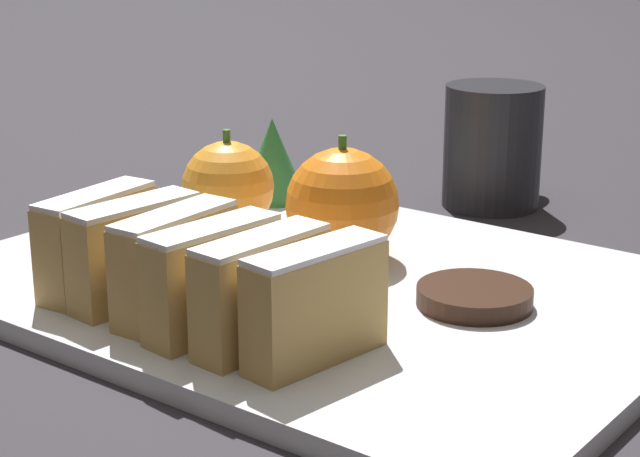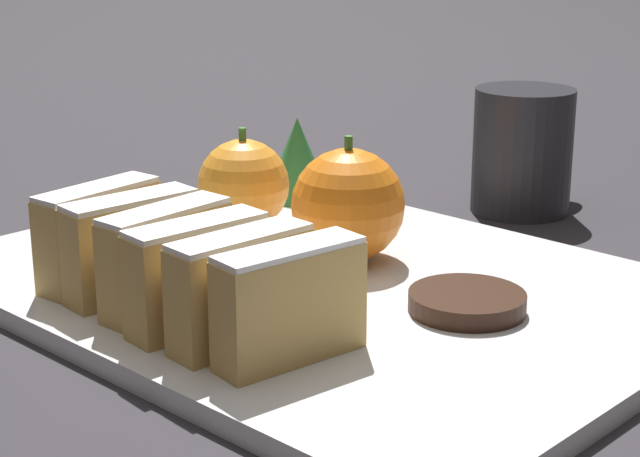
{
  "view_description": "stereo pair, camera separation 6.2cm",
  "coord_description": "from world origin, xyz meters",
  "px_view_note": "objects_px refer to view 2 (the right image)",
  "views": [
    {
      "loc": [
        -0.47,
        -0.36,
        0.22
      ],
      "look_at": [
        0.0,
        0.0,
        0.04
      ],
      "focal_mm": 60.0,
      "sensor_mm": 36.0,
      "label": 1
    },
    {
      "loc": [
        -0.43,
        -0.41,
        0.22
      ],
      "look_at": [
        0.0,
        0.0,
        0.04
      ],
      "focal_mm": 60.0,
      "sensor_mm": 36.0,
      "label": 2
    }
  ],
  "objects_px": {
    "orange_near": "(348,205)",
    "orange_far": "(243,185)",
    "coffee_mug": "(524,150)",
    "chocolate_cookie": "(467,302)"
  },
  "relations": [
    {
      "from": "coffee_mug",
      "to": "orange_far",
      "type": "bearing_deg",
      "value": 156.89
    },
    {
      "from": "orange_near",
      "to": "coffee_mug",
      "type": "bearing_deg",
      "value": 1.92
    },
    {
      "from": "orange_far",
      "to": "coffee_mug",
      "type": "bearing_deg",
      "value": -23.11
    },
    {
      "from": "orange_near",
      "to": "coffee_mug",
      "type": "xyz_separation_m",
      "value": [
        0.2,
        0.01,
        -0.0
      ]
    },
    {
      "from": "orange_near",
      "to": "chocolate_cookie",
      "type": "xyz_separation_m",
      "value": [
        -0.02,
        -0.1,
        -0.03
      ]
    },
    {
      "from": "orange_near",
      "to": "chocolate_cookie",
      "type": "relative_size",
      "value": 1.22
    },
    {
      "from": "coffee_mug",
      "to": "chocolate_cookie",
      "type": "bearing_deg",
      "value": -153.36
    },
    {
      "from": "chocolate_cookie",
      "to": "coffee_mug",
      "type": "relative_size",
      "value": 0.6
    },
    {
      "from": "orange_far",
      "to": "chocolate_cookie",
      "type": "distance_m",
      "value": 0.2
    },
    {
      "from": "orange_near",
      "to": "orange_far",
      "type": "distance_m",
      "value": 0.09
    }
  ]
}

